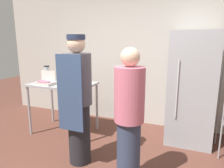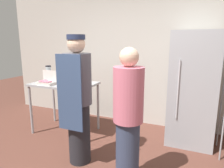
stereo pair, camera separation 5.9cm
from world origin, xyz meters
name	(u,v)px [view 1 (the left image)]	position (x,y,z in m)	size (l,w,h in m)	color
back_wall	(142,53)	(0.00, 2.16, 1.44)	(6.40, 0.12, 2.88)	#B7B2A8
refrigerator	(191,88)	(0.94, 1.66, 0.91)	(0.71, 0.78, 1.82)	#9EA0A5
prep_counter	(63,89)	(-1.20, 1.15, 0.82)	(1.12, 0.72, 0.93)	#9EA0A5
donut_box	(45,82)	(-1.40, 0.92, 0.98)	(0.29, 0.19, 0.24)	silver
blender_pitcher	(47,74)	(-1.63, 1.26, 1.06)	(0.13, 0.13, 0.28)	#99999E
binder_stack	(73,80)	(-0.99, 1.17, 1.01)	(0.30, 0.24, 0.15)	#B72D2D
person_baker	(78,99)	(-0.45, 0.42, 0.91)	(0.37, 0.39, 1.74)	#232328
person_customer	(129,117)	(0.30, 0.27, 0.82)	(0.34, 0.34, 1.60)	#333D56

